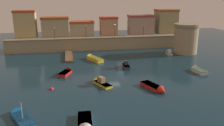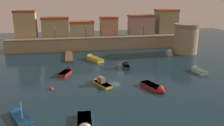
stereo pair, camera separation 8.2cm
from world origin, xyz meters
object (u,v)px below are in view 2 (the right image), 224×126
(moored_boat_4, at_px, (67,72))
(moored_boat_8, at_px, (126,65))
(quay_lamp_3, at_px, (144,29))
(moored_boat_3, at_px, (197,70))
(moored_boat_7, at_px, (100,82))
(moored_boat_0, at_px, (169,52))
(quay_lamp_1, at_px, (86,29))
(quay_lamp_0, at_px, (55,31))
(moored_boat_5, at_px, (93,58))
(quay_lamp_2, at_px, (115,29))
(moored_boat_6, at_px, (85,125))
(mooring_buoy_0, at_px, (51,89))
(moored_boat_2, at_px, (156,88))
(fortress_tower, at_px, (186,38))
(moored_boat_1, at_px, (19,116))

(moored_boat_4, bearing_deg, moored_boat_8, -57.76)
(quay_lamp_3, distance_m, moored_boat_3, 27.82)
(moored_boat_7, xyz_separation_m, moored_boat_8, (7.35, 9.44, 0.11))
(moored_boat_0, bearing_deg, quay_lamp_1, 76.56)
(quay_lamp_0, relative_size, moored_boat_5, 0.45)
(quay_lamp_3, bearing_deg, quay_lamp_1, 180.00)
(quay_lamp_2, bearing_deg, moored_boat_6, -105.92)
(moored_boat_7, distance_m, mooring_buoy_0, 8.84)
(quay_lamp_3, xyz_separation_m, moored_boat_6, (-22.33, -45.20, -5.93))
(quay_lamp_0, xyz_separation_m, quay_lamp_3, (27.77, 0.00, 0.10))
(quay_lamp_2, height_order, moored_boat_3, quay_lamp_2)
(quay_lamp_2, height_order, moored_boat_0, quay_lamp_2)
(moored_boat_2, xyz_separation_m, mooring_buoy_0, (-18.00, 3.64, -0.34))
(quay_lamp_3, xyz_separation_m, moored_boat_4, (-24.55, -23.20, -5.89))
(moored_boat_6, bearing_deg, moored_boat_0, 145.78)
(quay_lamp_3, xyz_separation_m, mooring_buoy_0, (-27.19, -31.63, -6.24))
(fortress_tower, bearing_deg, moored_boat_8, -151.09)
(moored_boat_7, bearing_deg, moored_boat_6, 140.47)
(moored_boat_7, bearing_deg, moored_boat_0, -72.82)
(moored_boat_3, bearing_deg, moored_boat_4, 77.34)
(quay_lamp_2, bearing_deg, moored_boat_7, -106.41)
(moored_boat_0, xyz_separation_m, moored_boat_7, (-22.93, -20.51, -0.03))
(moored_boat_1, xyz_separation_m, mooring_buoy_0, (3.62, 9.50, -0.26))
(moored_boat_2, height_order, moored_boat_5, moored_boat_5)
(moored_boat_2, xyz_separation_m, moored_boat_5, (-8.58, 22.69, 0.09))
(quay_lamp_3, xyz_separation_m, moored_boat_1, (-30.81, -41.13, -5.98))
(moored_boat_3, distance_m, moored_boat_7, 22.32)
(moored_boat_2, bearing_deg, moored_boat_7, -136.40)
(moored_boat_1, relative_size, moored_boat_4, 1.23)
(quay_lamp_3, relative_size, moored_boat_2, 0.56)
(fortress_tower, relative_size, moored_boat_7, 1.50)
(moored_boat_0, bearing_deg, quay_lamp_3, 34.34)
(moored_boat_5, bearing_deg, mooring_buoy_0, 129.34)
(moored_boat_2, xyz_separation_m, moored_boat_8, (-1.89, 14.16, 0.17))
(moored_boat_1, height_order, moored_boat_8, moored_boat_1)
(fortress_tower, relative_size, quay_lamp_2, 2.27)
(quay_lamp_1, distance_m, moored_boat_8, 23.13)
(moored_boat_0, xyz_separation_m, moored_boat_2, (-13.69, -25.23, -0.09))
(moored_boat_4, bearing_deg, quay_lamp_2, -9.67)
(quay_lamp_1, bearing_deg, moored_boat_6, -94.90)
(fortress_tower, xyz_separation_m, moored_boat_7, (-28.19, -20.95, -3.91))
(quay_lamp_3, height_order, moored_boat_2, quay_lamp_3)
(quay_lamp_2, xyz_separation_m, moored_boat_4, (-15.12, -23.20, -6.08))
(quay_lamp_1, height_order, mooring_buoy_0, quay_lamp_1)
(quay_lamp_2, distance_m, moored_boat_1, 46.77)
(moored_boat_1, bearing_deg, moored_boat_6, -143.20)
(fortress_tower, distance_m, moored_boat_5, 27.96)
(moored_boat_1, bearing_deg, mooring_buoy_0, -48.43)
(quay_lamp_0, xyz_separation_m, moored_boat_6, (5.44, -45.20, -5.82))
(moored_boat_2, bearing_deg, quay_lamp_1, 175.39)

